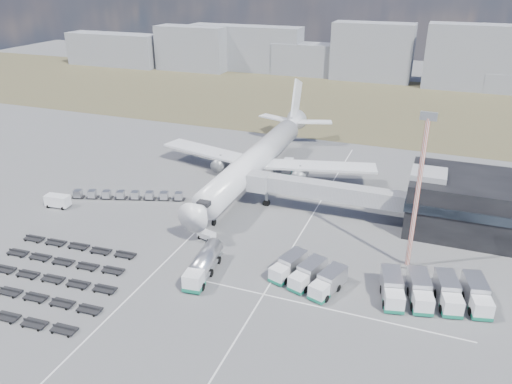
% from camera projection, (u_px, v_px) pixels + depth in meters
% --- Properties ---
extents(ground, '(420.00, 420.00, 0.00)m').
position_uv_depth(ground, '(191.00, 248.00, 84.86)').
color(ground, '#565659').
rests_on(ground, ground).
extents(grass_strip, '(420.00, 90.00, 0.01)m').
position_uv_depth(grass_strip, '(334.00, 101.00, 178.62)').
color(grass_strip, brown).
rests_on(grass_strip, ground).
extents(lane_markings, '(47.12, 110.00, 0.01)m').
position_uv_depth(lane_markings, '(251.00, 250.00, 84.25)').
color(lane_markings, silver).
rests_on(lane_markings, ground).
extents(terminal, '(30.40, 16.40, 11.00)m').
position_uv_depth(terminal, '(496.00, 207.00, 87.63)').
color(terminal, black).
rests_on(terminal, ground).
extents(jet_bridge, '(30.30, 3.80, 7.05)m').
position_uv_depth(jet_bridge, '(314.00, 189.00, 95.04)').
color(jet_bridge, '#939399').
rests_on(jet_bridge, ground).
extents(airliner, '(51.59, 64.53, 17.62)m').
position_uv_depth(airliner, '(258.00, 157.00, 110.29)').
color(airliner, white).
rests_on(airliner, ground).
extents(skyline, '(285.14, 25.09, 24.46)m').
position_uv_depth(skyline, '(330.00, 57.00, 212.08)').
color(skyline, gray).
rests_on(skyline, ground).
extents(fuel_tanker, '(4.03, 11.37, 3.60)m').
position_uv_depth(fuel_tanker, '(203.00, 265.00, 76.88)').
color(fuel_tanker, white).
rests_on(fuel_tanker, ground).
extents(pushback_tug, '(3.39, 2.45, 1.40)m').
position_uv_depth(pushback_tug, '(207.00, 236.00, 87.48)').
color(pushback_tug, white).
rests_on(pushback_tug, ground).
extents(utility_van, '(4.98, 2.65, 2.51)m').
position_uv_depth(utility_van, '(58.00, 201.00, 99.05)').
color(utility_van, white).
rests_on(utility_van, ground).
extents(catering_truck, '(3.15, 5.83, 2.54)m').
position_uv_depth(catering_truck, '(288.00, 167.00, 116.01)').
color(catering_truck, white).
rests_on(catering_truck, ground).
extents(service_trucks_near, '(11.35, 9.84, 2.92)m').
position_uv_depth(service_trucks_near, '(308.00, 274.00, 74.88)').
color(service_trucks_near, white).
rests_on(service_trucks_near, ground).
extents(service_trucks_far, '(15.76, 10.97, 3.18)m').
position_uv_depth(service_trucks_far, '(434.00, 291.00, 70.62)').
color(service_trucks_far, white).
rests_on(service_trucks_far, ground).
extents(uld_row, '(22.85, 8.57, 1.59)m').
position_uv_depth(uld_row, '(128.00, 195.00, 102.48)').
color(uld_row, black).
rests_on(uld_row, ground).
extents(baggage_dollies, '(27.71, 22.08, 0.81)m').
position_uv_depth(baggage_dollies, '(38.00, 278.00, 76.06)').
color(baggage_dollies, black).
rests_on(baggage_dollies, ground).
extents(floodlight_mast, '(2.37, 1.95, 25.24)m').
position_uv_depth(floodlight_mast, '(417.00, 194.00, 74.63)').
color(floodlight_mast, '#BA371D').
rests_on(floodlight_mast, ground).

